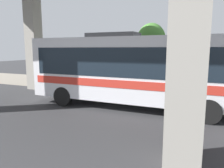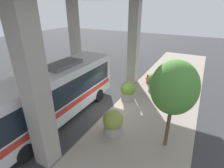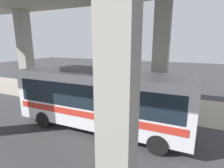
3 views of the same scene
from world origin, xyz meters
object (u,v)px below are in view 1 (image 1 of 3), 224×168
at_px(planter_back, 86,78).
at_px(planter_middle, 145,81).
at_px(bus, 132,68).
at_px(street_tree_near, 151,41).
at_px(planter_front, 70,73).
at_px(fire_hydrant, 46,79).

bearing_deg(planter_back, planter_middle, 100.83).
xyz_separation_m(planter_middle, planter_back, (0.81, -4.22, 0.06)).
height_order(planter_middle, planter_back, planter_back).
bearing_deg(bus, street_tree_near, -173.63).
xyz_separation_m(planter_front, street_tree_near, (-2.41, 6.25, 2.63)).
relative_size(bus, planter_front, 5.68).
xyz_separation_m(bus, fire_hydrant, (-3.72, -8.61, -1.54)).
bearing_deg(planter_middle, planter_back, -79.17).
xyz_separation_m(fire_hydrant, street_tree_near, (-3.50, 7.80, 3.10)).
bearing_deg(planter_back, street_tree_near, 135.96).
bearing_deg(street_tree_near, fire_hydrant, -65.86).
distance_m(planter_middle, street_tree_near, 4.22).
xyz_separation_m(bus, street_tree_near, (-7.22, -0.81, 1.57)).
height_order(planter_front, planter_back, planter_front).
relative_size(planter_middle, planter_back, 0.95).
bearing_deg(bus, fire_hydrant, -113.39).
height_order(fire_hydrant, street_tree_near, street_tree_near).
distance_m(fire_hydrant, street_tree_near, 9.09).
distance_m(bus, street_tree_near, 7.43).
bearing_deg(planter_back, planter_front, -121.73).
bearing_deg(street_tree_near, planter_middle, 7.80).
bearing_deg(planter_front, fire_hydrant, -54.87).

